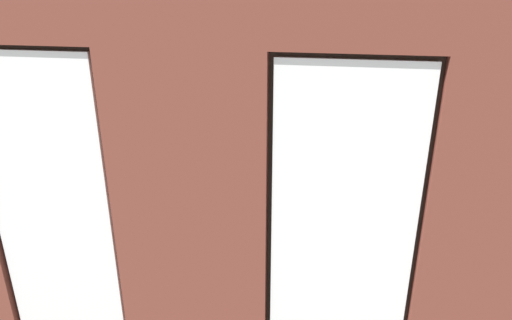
{
  "coord_description": "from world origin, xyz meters",
  "views": [
    {
      "loc": [
        -0.82,
        5.16,
        3.0
      ],
      "look_at": [
        0.01,
        0.4,
        1.08
      ],
      "focal_mm": 32.0,
      "sensor_mm": 36.0,
      "label": 1
    }
  ],
  "objects_px": {
    "cup_ceramic": "(267,199)",
    "remote_gray": "(222,199)",
    "coffee_table": "(259,201)",
    "candle_jar": "(246,191)",
    "potted_plant_near_tv": "(82,189)",
    "potted_plant_beside_window_right": "(47,279)",
    "tv_flatscreen": "(78,137)",
    "potted_plant_mid_room_small": "(319,172)",
    "media_console": "(84,178)",
    "couch_left": "(464,230)",
    "papasan_chair": "(272,141)",
    "remote_black": "(293,195)",
    "potted_plant_between_couches": "(390,285)",
    "couch_by_window": "(210,315)",
    "potted_plant_by_left_couch": "(411,176)",
    "remote_silver": "(259,197)"
  },
  "relations": [
    {
      "from": "cup_ceramic",
      "to": "remote_gray",
      "type": "xyz_separation_m",
      "value": [
        0.57,
        0.0,
        -0.04
      ]
    },
    {
      "from": "coffee_table",
      "to": "candle_jar",
      "type": "relative_size",
      "value": 16.3
    },
    {
      "from": "potted_plant_near_tv",
      "to": "potted_plant_beside_window_right",
      "type": "xyz_separation_m",
      "value": [
        -0.67,
        1.74,
        0.01
      ]
    },
    {
      "from": "tv_flatscreen",
      "to": "potted_plant_mid_room_small",
      "type": "bearing_deg",
      "value": -169.93
    },
    {
      "from": "potted_plant_beside_window_right",
      "to": "media_console",
      "type": "bearing_deg",
      "value": -65.67
    },
    {
      "from": "couch_left",
      "to": "papasan_chair",
      "type": "bearing_deg",
      "value": -131.44
    },
    {
      "from": "cup_ceramic",
      "to": "tv_flatscreen",
      "type": "distance_m",
      "value": 2.91
    },
    {
      "from": "cup_ceramic",
      "to": "remote_black",
      "type": "distance_m",
      "value": 0.4
    },
    {
      "from": "coffee_table",
      "to": "media_console",
      "type": "distance_m",
      "value": 2.74
    },
    {
      "from": "coffee_table",
      "to": "potted_plant_mid_room_small",
      "type": "distance_m",
      "value": 1.29
    },
    {
      "from": "candle_jar",
      "to": "papasan_chair",
      "type": "bearing_deg",
      "value": -91.83
    },
    {
      "from": "remote_black",
      "to": "potted_plant_near_tv",
      "type": "relative_size",
      "value": 0.15
    },
    {
      "from": "media_console",
      "to": "potted_plant_beside_window_right",
      "type": "distance_m",
      "value": 2.99
    },
    {
      "from": "potted_plant_mid_room_small",
      "to": "potted_plant_between_couches",
      "type": "bearing_deg",
      "value": 101.86
    },
    {
      "from": "couch_by_window",
      "to": "potted_plant_by_left_couch",
      "type": "height_order",
      "value": "couch_by_window"
    },
    {
      "from": "couch_left",
      "to": "potted_plant_mid_room_small",
      "type": "distance_m",
      "value": 2.16
    },
    {
      "from": "media_console",
      "to": "potted_plant_beside_window_right",
      "type": "bearing_deg",
      "value": 114.33
    },
    {
      "from": "tv_flatscreen",
      "to": "potted_plant_beside_window_right",
      "type": "height_order",
      "value": "tv_flatscreen"
    },
    {
      "from": "potted_plant_mid_room_small",
      "to": "potted_plant_beside_window_right",
      "type": "relative_size",
      "value": 0.48
    },
    {
      "from": "media_console",
      "to": "potted_plant_by_left_couch",
      "type": "height_order",
      "value": "potted_plant_by_left_couch"
    },
    {
      "from": "tv_flatscreen",
      "to": "remote_silver",
      "type": "bearing_deg",
      "value": 170.12
    },
    {
      "from": "couch_left",
      "to": "coffee_table",
      "type": "distance_m",
      "value": 2.44
    },
    {
      "from": "media_console",
      "to": "potted_plant_near_tv",
      "type": "distance_m",
      "value": 1.16
    },
    {
      "from": "couch_left",
      "to": "remote_gray",
      "type": "height_order",
      "value": "couch_left"
    },
    {
      "from": "papasan_chair",
      "to": "potted_plant_between_couches",
      "type": "relative_size",
      "value": 0.86
    },
    {
      "from": "couch_by_window",
      "to": "media_console",
      "type": "distance_m",
      "value": 3.7
    },
    {
      "from": "remote_gray",
      "to": "remote_silver",
      "type": "bearing_deg",
      "value": -31.8
    },
    {
      "from": "tv_flatscreen",
      "to": "potted_plant_between_couches",
      "type": "height_order",
      "value": "tv_flatscreen"
    },
    {
      "from": "remote_silver",
      "to": "potted_plant_between_couches",
      "type": "height_order",
      "value": "potted_plant_between_couches"
    },
    {
      "from": "coffee_table",
      "to": "candle_jar",
      "type": "height_order",
      "value": "candle_jar"
    },
    {
      "from": "tv_flatscreen",
      "to": "potted_plant_mid_room_small",
      "type": "distance_m",
      "value": 3.51
    },
    {
      "from": "couch_left",
      "to": "tv_flatscreen",
      "type": "relative_size",
      "value": 1.68
    },
    {
      "from": "potted_plant_by_left_couch",
      "to": "remote_gray",
      "type": "bearing_deg",
      "value": 26.59
    },
    {
      "from": "media_console",
      "to": "candle_jar",
      "type": "bearing_deg",
      "value": 171.59
    },
    {
      "from": "papasan_chair",
      "to": "potted_plant_mid_room_small",
      "type": "xyz_separation_m",
      "value": [
        -0.84,
        1.04,
        -0.07
      ]
    },
    {
      "from": "couch_by_window",
      "to": "media_console",
      "type": "bearing_deg",
      "value": -44.71
    },
    {
      "from": "cup_ceramic",
      "to": "potted_plant_near_tv",
      "type": "bearing_deg",
      "value": 9.66
    },
    {
      "from": "cup_ceramic",
      "to": "papasan_chair",
      "type": "distance_m",
      "value": 2.25
    },
    {
      "from": "potted_plant_between_couches",
      "to": "potted_plant_by_left_couch",
      "type": "height_order",
      "value": "potted_plant_between_couches"
    },
    {
      "from": "coffee_table",
      "to": "potted_plant_by_left_couch",
      "type": "distance_m",
      "value": 2.32
    },
    {
      "from": "couch_by_window",
      "to": "coffee_table",
      "type": "xyz_separation_m",
      "value": [
        -0.07,
        -2.14,
        0.03
      ]
    },
    {
      "from": "couch_by_window",
      "to": "remote_silver",
      "type": "bearing_deg",
      "value": -91.79
    },
    {
      "from": "remote_gray",
      "to": "potted_plant_between_couches",
      "type": "xyz_separation_m",
      "value": [
        -1.84,
        1.98,
        0.38
      ]
    },
    {
      "from": "couch_left",
      "to": "coffee_table",
      "type": "bearing_deg",
      "value": -94.49
    },
    {
      "from": "potted_plant_near_tv",
      "to": "remote_gray",
      "type": "bearing_deg",
      "value": -167.14
    },
    {
      "from": "media_console",
      "to": "tv_flatscreen",
      "type": "height_order",
      "value": "tv_flatscreen"
    },
    {
      "from": "tv_flatscreen",
      "to": "potted_plant_by_left_couch",
      "type": "distance_m",
      "value": 4.8
    },
    {
      "from": "couch_left",
      "to": "potted_plant_by_left_couch",
      "type": "height_order",
      "value": "couch_left"
    },
    {
      "from": "remote_black",
      "to": "potted_plant_by_left_couch",
      "type": "xyz_separation_m",
      "value": [
        -1.6,
        -0.99,
        -0.04
      ]
    },
    {
      "from": "couch_by_window",
      "to": "tv_flatscreen",
      "type": "bearing_deg",
      "value": -44.74
    }
  ]
}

